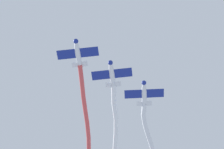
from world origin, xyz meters
TOP-DOWN VIEW (x-y plane):
  - airplane_lead at (0.26, -4.65)m, footprint 7.65×5.69m
  - smoke_trail_lead at (-0.74, 13.22)m, footprint 3.49×30.91m
  - airplane_left_wing at (5.84, 0.56)m, footprint 7.64×5.68m
  - smoke_trail_left_wing at (4.71, 13.36)m, footprint 3.49×20.92m
  - airplane_right_wing at (11.43, 5.77)m, footprint 7.74×5.80m

SIDE VIEW (x-z plane):
  - smoke_trail_lead at x=-0.74m, z-range 71.28..73.81m
  - smoke_trail_left_wing at x=4.71m, z-range 71.69..74.21m
  - airplane_lead at x=0.26m, z-range 72.50..74.42m
  - airplane_left_wing at x=5.84m, z-range 72.75..74.67m
  - airplane_right_wing at x=11.43m, z-range 73.00..74.92m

